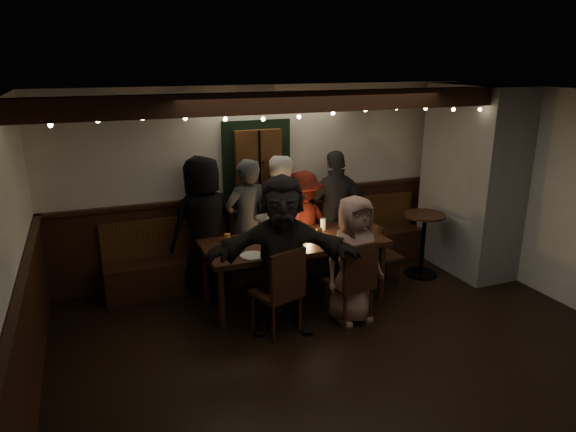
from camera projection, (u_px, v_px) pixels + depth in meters
name	position (u px, v px, depth m)	size (l,w,h in m)	color
room	(375.00, 208.00, 6.62)	(6.02, 5.01, 2.62)	black
dining_table	(294.00, 246.00, 6.30)	(2.23, 0.95, 0.96)	black
chair_near_left	(282.00, 287.00, 5.51)	(0.58, 0.58, 1.02)	black
chair_near_right	(354.00, 278.00, 5.76)	(0.51, 0.51, 1.00)	black
chair_end	(379.00, 251.00, 6.80)	(0.41, 0.41, 0.87)	black
high_top	(423.00, 237.00, 7.10)	(0.56, 0.56, 0.89)	black
person_a	(204.00, 225.00, 6.53)	(0.87, 0.57, 1.79)	black
person_b	(247.00, 224.00, 6.70)	(0.63, 0.41, 1.72)	#343436
person_c	(278.00, 220.00, 6.85)	(0.84, 0.66, 1.73)	white
person_d	(302.00, 225.00, 7.02)	(0.97, 0.56, 1.50)	#50140D
person_e	(336.00, 212.00, 7.21)	(1.01, 0.42, 1.73)	#262629
person_f	(282.00, 256.00, 5.53)	(1.65, 0.53, 1.78)	black
person_g	(354.00, 260.00, 5.80)	(0.73, 0.48, 1.50)	#997163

